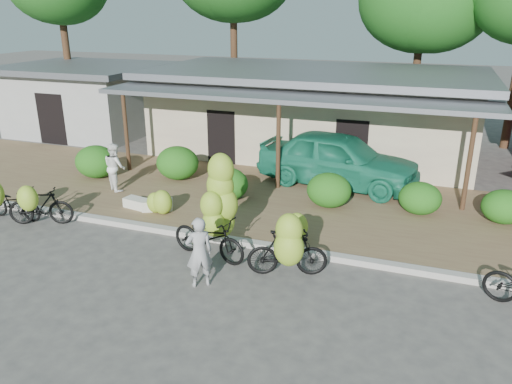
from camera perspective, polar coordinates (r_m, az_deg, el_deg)
ground at (r=11.13m, az=-7.13°, el=-10.07°), size 100.00×100.00×0.00m
sidewalk at (r=15.27m, az=1.24°, el=-0.98°), size 60.00×6.00×0.12m
curb at (r=12.69m, az=-3.10°, el=-5.54°), size 60.00×0.25×0.15m
shop_main at (r=20.32m, az=6.68°, el=9.14°), size 13.00×8.50×3.35m
shop_grey at (r=25.22m, az=-18.79°, el=10.13°), size 7.00×6.00×3.15m
hedge_0 at (r=17.90m, az=-17.82°, el=3.32°), size 1.43×1.28×1.11m
hedge_1 at (r=17.07m, az=-8.96°, el=3.30°), size 1.45×1.31×1.13m
hedge_2 at (r=15.06m, az=-3.28°, el=0.92°), size 1.27×1.14×0.99m
hedge_3 at (r=14.64m, az=8.34°, el=0.21°), size 1.30×1.17×1.01m
hedge_4 at (r=14.73m, az=18.24°, el=-0.68°), size 1.18×1.07×0.92m
hedge_5 at (r=14.96m, az=26.52°, el=-1.53°), size 1.19×1.07×0.93m
bike_far_left at (r=15.39m, az=-26.31°, el=-0.96°), size 1.78×1.24×1.38m
bike_left at (r=14.68m, az=-23.60°, el=-1.37°), size 1.83×1.39×1.35m
bike_center at (r=11.85m, az=-4.76°, el=-2.95°), size 2.12×1.41×2.45m
bike_right at (r=10.80m, az=3.65°, el=-6.53°), size 1.85×1.40×1.72m
loose_banana_a at (r=14.41m, az=-11.46°, el=-1.20°), size 0.48×0.41×0.60m
loose_banana_b at (r=14.25m, az=-10.66°, el=-1.15°), size 0.57×0.48×0.71m
loose_banana_c at (r=12.53m, az=4.69°, el=-3.92°), size 0.57×0.48×0.71m
sack_near at (r=14.65m, az=-11.20°, el=-1.44°), size 0.94×0.73×0.30m
sack_far at (r=14.94m, az=-13.47°, el=-1.23°), size 0.81×0.51×0.28m
vendor at (r=10.59m, az=-6.51°, el=-6.86°), size 0.68×0.65×1.58m
bystander at (r=16.40m, az=-15.81°, el=2.78°), size 0.94×0.89×1.52m
teal_van at (r=16.40m, az=9.36°, el=3.74°), size 5.45×2.83×1.77m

